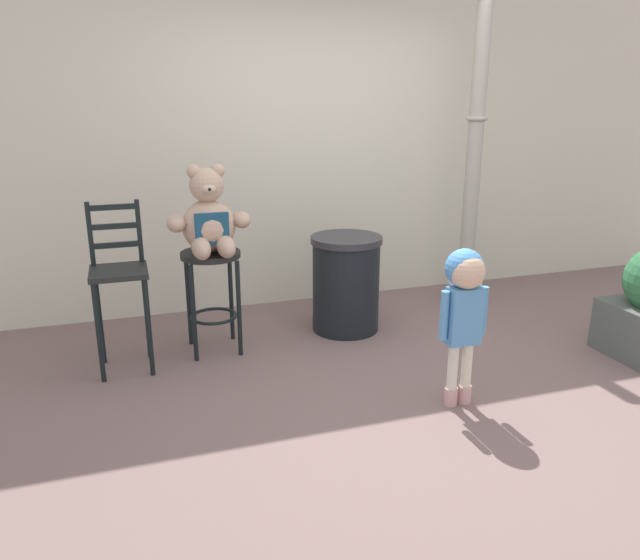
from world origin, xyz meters
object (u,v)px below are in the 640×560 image
(trash_bin, at_px, (346,283))
(lamppost, at_px, (472,181))
(child_walking, at_px, (464,294))
(bar_chair_empty, at_px, (119,280))
(bar_stool_with_teddy, at_px, (212,280))
(teddy_bear, at_px, (209,221))

(trash_bin, bearing_deg, lamppost, 13.07)
(child_walking, height_order, bar_chair_empty, bar_chair_empty)
(child_walking, distance_m, trash_bin, 1.40)
(trash_bin, distance_m, bar_chair_empty, 1.69)
(bar_stool_with_teddy, relative_size, bar_chair_empty, 0.65)
(bar_stool_with_teddy, bearing_deg, lamppost, 9.18)
(teddy_bear, xyz_separation_m, lamppost, (2.29, 0.40, 0.13))
(bar_stool_with_teddy, distance_m, bar_chair_empty, 0.63)
(bar_stool_with_teddy, relative_size, teddy_bear, 1.22)
(child_walking, distance_m, lamppost, 1.97)
(bar_stool_with_teddy, distance_m, lamppost, 2.39)
(bar_stool_with_teddy, distance_m, trash_bin, 1.06)
(trash_bin, relative_size, lamppost, 0.27)
(bar_chair_empty, bearing_deg, child_walking, -31.49)
(lamppost, bearing_deg, bar_stool_with_teddy, -170.82)
(bar_stool_with_teddy, relative_size, trash_bin, 0.98)
(teddy_bear, bearing_deg, lamppost, 9.89)
(lamppost, bearing_deg, trash_bin, -166.93)
(child_walking, height_order, trash_bin, child_walking)
(bar_stool_with_teddy, height_order, bar_chair_empty, bar_chair_empty)
(trash_bin, distance_m, lamppost, 1.46)
(child_walking, xyz_separation_m, lamppost, (1.03, 1.63, 0.39))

